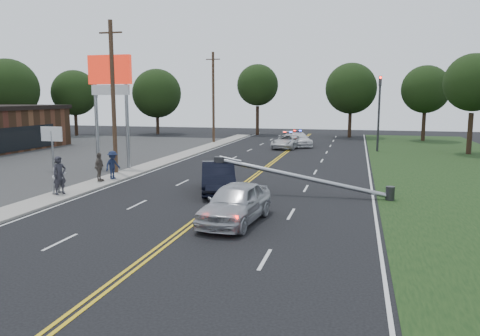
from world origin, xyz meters
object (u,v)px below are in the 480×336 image
(small_sign, at_px, (52,138))
(bystander_a, at_px, (60,175))
(traffic_signal, at_px, (379,107))
(crashed_sedan, at_px, (218,178))
(utility_pole_mid, at_px, (113,97))
(utility_pole_far, at_px, (213,97))
(bystander_c, at_px, (113,165))
(pylon_sign, at_px, (110,84))
(bystander_d, at_px, (99,167))
(emergency_a, at_px, (288,142))
(emergency_b, at_px, (297,139))
(bystander_b, at_px, (59,176))
(waiting_sedan, at_px, (235,203))
(fallen_streetlight, at_px, (311,179))

(small_sign, xyz_separation_m, bystander_a, (5.58, -7.21, -1.22))
(traffic_signal, height_order, crashed_sedan, traffic_signal)
(traffic_signal, height_order, utility_pole_mid, utility_pole_mid)
(traffic_signal, height_order, bystander_a, traffic_signal)
(utility_pole_far, bearing_deg, bystander_c, -87.42)
(bystander_c, bearing_deg, traffic_signal, -22.17)
(traffic_signal, xyz_separation_m, utility_pole_mid, (-17.50, -18.00, 0.88))
(pylon_sign, height_order, bystander_d, pylon_sign)
(pylon_sign, distance_m, bystander_c, 7.06)
(small_sign, height_order, emergency_a, small_sign)
(pylon_sign, bearing_deg, small_sign, -150.26)
(crashed_sedan, bearing_deg, traffic_signal, 49.81)
(utility_pole_mid, bearing_deg, small_sign, 180.00)
(emergency_b, bearing_deg, bystander_b, -132.26)
(pylon_sign, height_order, crashed_sedan, pylon_sign)
(traffic_signal, distance_m, emergency_b, 9.19)
(pylon_sign, xyz_separation_m, bystander_d, (2.04, -5.32, -5.01))
(bystander_d, bearing_deg, pylon_sign, 16.03)
(crashed_sedan, distance_m, bystander_d, 7.73)
(traffic_signal, bearing_deg, pylon_sign, -139.61)
(utility_pole_mid, distance_m, waiting_sedan, 15.33)
(bystander_c, bearing_deg, small_sign, 84.95)
(utility_pole_far, bearing_deg, emergency_a, -21.20)
(utility_pole_mid, height_order, waiting_sedan, utility_pole_mid)
(pylon_sign, distance_m, utility_pole_mid, 2.55)
(fallen_streetlight, bearing_deg, bystander_b, -166.86)
(emergency_a, bearing_deg, bystander_b, -96.92)
(small_sign, height_order, emergency_b, small_sign)
(waiting_sedan, distance_m, emergency_b, 30.92)
(emergency_a, bearing_deg, pylon_sign, -110.53)
(fallen_streetlight, height_order, crashed_sedan, fallen_streetlight)
(utility_pole_far, relative_size, emergency_a, 2.06)
(traffic_signal, xyz_separation_m, emergency_a, (-8.66, 0.57, -3.53))
(crashed_sedan, bearing_deg, small_sign, 144.35)
(waiting_sedan, bearing_deg, emergency_a, 100.08)
(bystander_d, bearing_deg, traffic_signal, -43.16)
(traffic_signal, height_order, bystander_d, traffic_signal)
(small_sign, distance_m, bystander_c, 6.49)
(bystander_b, bearing_deg, bystander_d, 5.86)
(pylon_sign, bearing_deg, crashed_sedan, -32.61)
(emergency_b, bearing_deg, crashed_sedan, -117.07)
(utility_pole_far, height_order, emergency_a, utility_pole_far)
(small_sign, distance_m, crashed_sedan, 13.96)
(bystander_b, bearing_deg, bystander_a, -134.47)
(fallen_streetlight, xyz_separation_m, utility_pole_far, (-13.39, 26.00, 4.17))
(pylon_sign, relative_size, crashed_sedan, 1.62)
(pylon_sign, distance_m, emergency_b, 22.44)
(utility_pole_far, relative_size, bystander_d, 5.80)
(fallen_streetlight, distance_m, bystander_a, 13.01)
(bystander_d, bearing_deg, emergency_a, -25.29)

